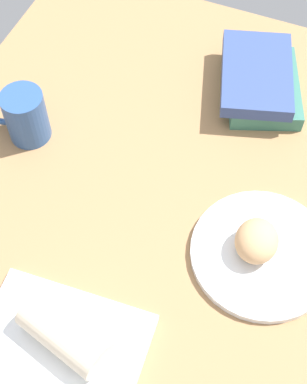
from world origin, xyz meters
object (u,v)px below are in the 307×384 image
coffee_mug (23,115)px  square_plate (52,369)px  scone_pastry (257,241)px  round_plate (262,254)px  breakfast_wrap (65,334)px  book_stack (260,81)px

coffee_mug → square_plate: bearing=33.3°
scone_pastry → coffee_mug: size_ratio=0.61×
round_plate → breakfast_wrap: 34.09cm
round_plate → scone_pastry: size_ratio=2.95×
book_stack → scone_pastry: bearing=15.4°
round_plate → scone_pastry: (0.02, -1.42, 3.49)cm
breakfast_wrap → round_plate: bearing=-26.7°
scone_pastry → square_plate: size_ratio=0.32×
scone_pastry → breakfast_wrap: bearing=-40.2°
scone_pastry → book_stack: scone_pastry is taller
square_plate → coffee_mug: coffee_mug is taller
round_plate → scone_pastry: scone_pastry is taller
scone_pastry → square_plate: bearing=-36.2°
square_plate → breakfast_wrap: breakfast_wrap is taller
round_plate → square_plate: square_plate is taller
scone_pastry → coffee_mug: coffee_mug is taller
square_plate → scone_pastry: bearing=143.8°
coffee_mug → scone_pastry: bearing=80.2°
round_plate → coffee_mug: coffee_mug is taller
book_stack → coffee_mug: (26.27, -36.94, 2.17)cm
round_plate → breakfast_wrap: breakfast_wrap is taller
scone_pastry → breakfast_wrap: 32.92cm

